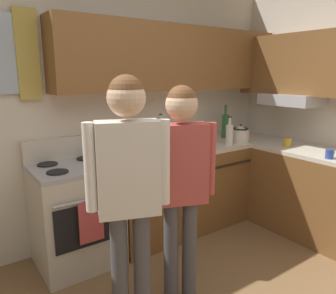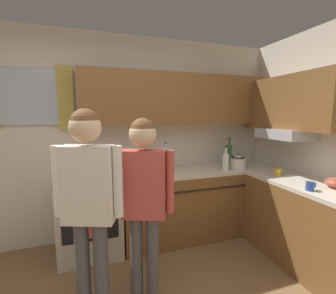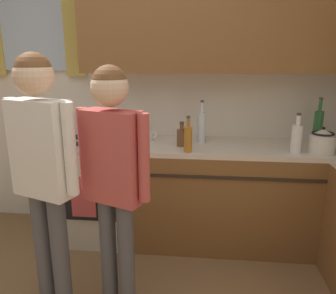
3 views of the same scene
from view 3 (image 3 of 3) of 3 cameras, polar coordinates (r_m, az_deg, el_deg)
The scene contains 12 objects.
back_wall_unit at distance 3.15m, azimuth -6.24°, elevation 12.67°, with size 4.60×0.42×2.60m.
kitchen_counter_run at distance 2.82m, azimuth 21.64°, elevation -10.74°, with size 2.15×1.90×0.90m.
stove_oven at distance 3.18m, azimuth -11.90°, elevation -6.62°, with size 0.68×0.67×1.10m.
bottle_tall_clear at distance 2.92m, azimuth 5.67°, elevation 3.42°, with size 0.07×0.07×0.37m.
bottle_oil_amber at distance 2.63m, azimuth 3.40°, elevation 1.46°, with size 0.06×0.06×0.29m.
bottle_wine_green at distance 3.14m, azimuth 23.94°, elevation 3.21°, with size 0.08×0.08×0.39m.
bottle_squat_brown at distance 2.81m, azimuth 2.33°, elevation 1.70°, with size 0.08×0.08×0.21m.
bottle_milk_white at distance 2.78m, azimuth 20.86°, elevation 1.42°, with size 0.08×0.08×0.31m.
mug_ceramic_white at distance 3.00m, azimuth -3.39°, elevation 2.01°, with size 0.13×0.08×0.09m.
stovetop_kettle at distance 2.87m, azimuth 24.59°, elevation 0.94°, with size 0.27×0.20×0.21m.
adult_left at distance 2.14m, azimuth -20.44°, elevation -1.88°, with size 0.49×0.28×1.66m.
adult_in_plaid at distance 2.03m, azimuth -9.22°, elevation -3.27°, with size 0.47×0.27×1.59m.
Camera 3 is at (0.74, -1.26, 1.64)m, focal length 36.14 mm.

